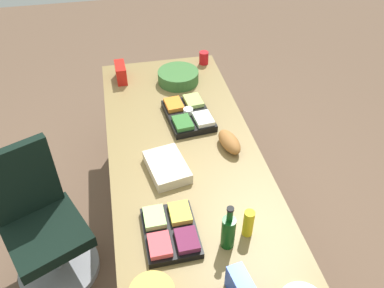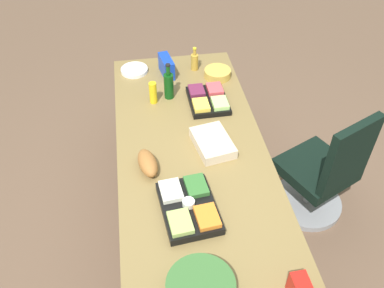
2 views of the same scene
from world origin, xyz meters
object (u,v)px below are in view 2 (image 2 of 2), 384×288
object	(u,v)px
fruit_platter	(208,99)
chip_bowl	(218,73)
chip_bag_blue	(166,66)
sheet_cake	(213,143)
conference_table	(195,168)
office_chair	(321,177)
veggie_tray	(189,207)
dressing_bottle	(195,61)
wine_bottle	(169,85)
mustard_bottle	(153,93)
bread_loaf	(148,163)
paper_plate_stack	(134,70)

from	to	relation	value
fruit_platter	chip_bowl	size ratio (longest dim) A/B	1.71
chip_bowl	chip_bag_blue	bearing A→B (deg)	76.08
sheet_cake	fruit_platter	world-z (taller)	fruit_platter
conference_table	fruit_platter	world-z (taller)	fruit_platter
office_chair	fruit_platter	xyz separation A→B (m)	(0.50, 0.78, 0.45)
veggie_tray	dressing_bottle	xyz separation A→B (m)	(1.46, -0.27, 0.04)
conference_table	wine_bottle	size ratio (longest dim) A/B	8.94
office_chair	veggie_tray	world-z (taller)	office_chair
office_chair	fruit_platter	size ratio (longest dim) A/B	2.75
sheet_cake	fruit_platter	bearing A→B (deg)	-6.83
mustard_bottle	office_chair	bearing A→B (deg)	-115.68
mustard_bottle	sheet_cake	xyz separation A→B (m)	(-0.55, -0.34, -0.05)
mustard_bottle	fruit_platter	bearing A→B (deg)	-100.17
bread_loaf	chip_bowl	distance (m)	1.14
office_chair	dressing_bottle	distance (m)	1.36
veggie_tray	sheet_cake	world-z (taller)	veggie_tray
veggie_tray	sheet_cake	bearing A→B (deg)	-25.00
conference_table	paper_plate_stack	distance (m)	1.15
veggie_tray	paper_plate_stack	xyz separation A→B (m)	(1.50, 0.23, -0.02)
paper_plate_stack	sheet_cake	xyz separation A→B (m)	(-0.99, -0.46, 0.02)
office_chair	paper_plate_stack	distance (m)	1.71
bread_loaf	chip_bag_blue	size ratio (longest dim) A/B	1.09
office_chair	chip_bowl	bearing A→B (deg)	37.74
chip_bowl	chip_bag_blue	size ratio (longest dim) A/B	0.97
mustard_bottle	chip_bag_blue	distance (m)	0.39
paper_plate_stack	mustard_bottle	xyz separation A→B (m)	(-0.44, -0.12, 0.07)
dressing_bottle	fruit_platter	bearing A→B (deg)	-176.83
dressing_bottle	wine_bottle	bearing A→B (deg)	144.67
veggie_tray	sheet_cake	distance (m)	0.56
sheet_cake	dressing_bottle	bearing A→B (deg)	-1.87
veggie_tray	bread_loaf	size ratio (longest dim) A/B	1.87
office_chair	dressing_bottle	size ratio (longest dim) A/B	5.04
dressing_bottle	mustard_bottle	size ratio (longest dim) A/B	1.17
wine_bottle	chip_bag_blue	bearing A→B (deg)	-2.83
office_chair	bread_loaf	xyz separation A→B (m)	(-0.12, 1.28, 0.47)
paper_plate_stack	chip_bag_blue	size ratio (longest dim) A/B	1.00
office_chair	veggie_tray	xyz separation A→B (m)	(-0.49, 1.08, 0.45)
chip_bag_blue	veggie_tray	bearing A→B (deg)	178.79
sheet_cake	veggie_tray	bearing A→B (deg)	155.00
conference_table	chip_bag_blue	distance (m)	1.03
conference_table	bread_loaf	size ratio (longest dim) A/B	10.73
veggie_tray	chip_bowl	xyz separation A→B (m)	(1.32, -0.43, -0.00)
wine_bottle	sheet_cake	world-z (taller)	wine_bottle
sheet_cake	chip_bag_blue	world-z (taller)	chip_bag_blue
conference_table	fruit_platter	size ratio (longest dim) A/B	7.06
paper_plate_stack	wine_bottle	bearing A→B (deg)	-148.22
chip_bowl	bread_loaf	bearing A→B (deg)	146.24
conference_table	chip_bowl	xyz separation A→B (m)	(0.92, -0.33, 0.10)
office_chair	mustard_bottle	world-z (taller)	office_chair
bread_loaf	sheet_cake	world-z (taller)	bread_loaf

